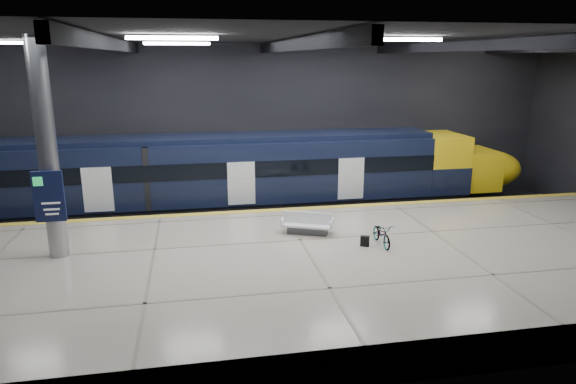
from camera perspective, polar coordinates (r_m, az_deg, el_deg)
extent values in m
plane|color=black|center=(19.51, 0.72, -7.37)|extent=(30.00, 30.00, 0.00)
cube|color=black|center=(26.18, -2.71, 7.37)|extent=(30.00, 0.10, 8.00)
cube|color=black|center=(10.88, 9.09, -3.32)|extent=(30.00, 0.10, 8.00)
cube|color=black|center=(18.09, 0.80, 16.82)|extent=(30.00, 16.00, 0.10)
cube|color=black|center=(17.90, -19.12, 15.27)|extent=(0.25, 16.00, 0.40)
cube|color=black|center=(18.08, 0.80, 16.03)|extent=(0.25, 16.00, 0.40)
cube|color=black|center=(20.15, 18.41, 15.17)|extent=(0.25, 16.00, 0.40)
cube|color=white|center=(15.74, -12.70, 16.36)|extent=(2.60, 0.18, 0.10)
cube|color=white|center=(17.05, 12.56, 16.21)|extent=(2.60, 0.18, 0.10)
cube|color=white|center=(21.74, -12.22, 15.83)|extent=(2.60, 0.18, 0.10)
cube|color=white|center=(22.70, 6.46, 16.00)|extent=(2.60, 0.18, 0.10)
cube|color=white|center=(25.62, 22.15, 14.89)|extent=(2.60, 0.18, 0.10)
cube|color=beige|center=(17.04, 2.39, -8.76)|extent=(30.00, 11.00, 1.10)
cube|color=yellow|center=(21.69, -0.70, -1.98)|extent=(30.00, 0.40, 0.01)
cube|color=gray|center=(23.91, -1.53, -2.96)|extent=(30.00, 0.08, 0.16)
cube|color=gray|center=(25.27, -2.05, -1.98)|extent=(30.00, 0.08, 0.16)
cube|color=black|center=(24.21, -12.54, -1.92)|extent=(24.00, 2.58, 0.80)
cube|color=black|center=(23.78, -12.78, 2.18)|extent=(24.00, 2.80, 2.75)
cube|color=black|center=(23.51, -12.98, 5.74)|extent=(24.00, 2.30, 0.24)
cube|color=black|center=(22.34, -12.93, 2.10)|extent=(24.00, 0.04, 0.70)
cube|color=white|center=(22.54, -5.21, 0.96)|extent=(1.20, 0.05, 1.90)
cube|color=yellow|center=(26.62, 16.44, 3.25)|extent=(2.00, 2.80, 2.75)
ellipsoid|color=yellow|center=(27.98, 21.14, 2.40)|extent=(3.60, 2.52, 1.90)
cube|color=black|center=(26.72, 17.05, 3.63)|extent=(1.60, 2.38, 0.80)
cube|color=#595B60|center=(18.80, 2.18, -4.23)|extent=(1.50, 0.98, 0.27)
cube|color=white|center=(18.73, 2.19, -3.64)|extent=(1.95, 1.41, 0.07)
cube|color=white|center=(18.66, 2.19, -2.90)|extent=(1.67, 0.78, 0.45)
cube|color=white|center=(18.88, -0.49, -3.14)|extent=(0.35, 0.72, 0.27)
cube|color=white|center=(18.57, 4.92, -3.50)|extent=(0.35, 0.72, 0.27)
imported|color=#99999E|center=(17.88, 10.39, -4.60)|extent=(0.54, 1.51, 0.79)
cube|color=black|center=(17.75, 8.54, -5.41)|extent=(0.35, 0.29, 0.35)
cylinder|color=#9EA0A5|center=(17.52, -25.18, 4.17)|extent=(0.60, 0.60, 6.90)
cube|color=#10173C|center=(17.39, -25.03, -0.45)|extent=(0.90, 0.12, 1.60)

